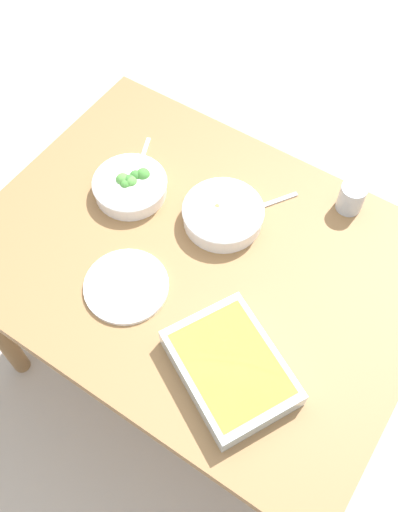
{
  "coord_description": "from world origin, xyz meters",
  "views": [
    {
      "loc": [
        0.44,
        -0.66,
        2.01
      ],
      "look_at": [
        0.0,
        0.0,
        0.74
      ],
      "focal_mm": 39.37,
      "sensor_mm": 36.0,
      "label": 1
    }
  ],
  "objects_px": {
    "stew_bowl": "(223,214)",
    "spoon_by_stew": "(262,206)",
    "spoon_by_broccoli": "(140,166)",
    "drink_cup": "(351,199)",
    "side_plate": "(126,286)",
    "baking_dish": "(231,367)",
    "broccoli_bowl": "(130,186)"
  },
  "relations": [
    {
      "from": "broccoli_bowl",
      "to": "baking_dish",
      "type": "distance_m",
      "value": 0.6
    },
    {
      "from": "stew_bowl",
      "to": "side_plate",
      "type": "height_order",
      "value": "stew_bowl"
    },
    {
      "from": "side_plate",
      "to": "drink_cup",
      "type": "bearing_deg",
      "value": 56.53
    },
    {
      "from": "baking_dish",
      "to": "spoon_by_broccoli",
      "type": "xyz_separation_m",
      "value": [
        -0.56,
        0.39,
        -0.03
      ]
    },
    {
      "from": "stew_bowl",
      "to": "drink_cup",
      "type": "height_order",
      "value": "drink_cup"
    },
    {
      "from": "side_plate",
      "to": "spoon_by_stew",
      "type": "xyz_separation_m",
      "value": [
        0.16,
        0.42,
        -0.0
      ]
    },
    {
      "from": "baking_dish",
      "to": "side_plate",
      "type": "relative_size",
      "value": 1.67
    },
    {
      "from": "stew_bowl",
      "to": "baking_dish",
      "type": "height_order",
      "value": "baking_dish"
    },
    {
      "from": "broccoli_bowl",
      "to": "spoon_by_stew",
      "type": "xyz_separation_m",
      "value": [
        0.34,
        0.16,
        -0.03
      ]
    },
    {
      "from": "side_plate",
      "to": "broccoli_bowl",
      "type": "bearing_deg",
      "value": 124.93
    },
    {
      "from": "baking_dish",
      "to": "side_plate",
      "type": "distance_m",
      "value": 0.35
    },
    {
      "from": "spoon_by_stew",
      "to": "stew_bowl",
      "type": "bearing_deg",
      "value": -123.08
    },
    {
      "from": "stew_bowl",
      "to": "spoon_by_broccoli",
      "type": "height_order",
      "value": "stew_bowl"
    },
    {
      "from": "baking_dish",
      "to": "side_plate",
      "type": "xyz_separation_m",
      "value": [
        -0.34,
        0.05,
        -0.03
      ]
    },
    {
      "from": "spoon_by_stew",
      "to": "spoon_by_broccoli",
      "type": "height_order",
      "value": "same"
    },
    {
      "from": "stew_bowl",
      "to": "spoon_by_stew",
      "type": "distance_m",
      "value": 0.12
    },
    {
      "from": "spoon_by_broccoli",
      "to": "drink_cup",
      "type": "bearing_deg",
      "value": 19.59
    },
    {
      "from": "stew_bowl",
      "to": "side_plate",
      "type": "xyz_separation_m",
      "value": [
        -0.09,
        -0.31,
        -0.03
      ]
    },
    {
      "from": "broccoli_bowl",
      "to": "side_plate",
      "type": "relative_size",
      "value": 0.97
    },
    {
      "from": "side_plate",
      "to": "spoon_by_broccoli",
      "type": "relative_size",
      "value": 1.3
    },
    {
      "from": "stew_bowl",
      "to": "side_plate",
      "type": "relative_size",
      "value": 1.02
    },
    {
      "from": "baking_dish",
      "to": "drink_cup",
      "type": "relative_size",
      "value": 4.33
    },
    {
      "from": "drink_cup",
      "to": "spoon_by_broccoli",
      "type": "distance_m",
      "value": 0.62
    },
    {
      "from": "side_plate",
      "to": "spoon_by_stew",
      "type": "relative_size",
      "value": 1.4
    },
    {
      "from": "drink_cup",
      "to": "side_plate",
      "type": "xyz_separation_m",
      "value": [
        -0.36,
        -0.55,
        -0.03
      ]
    },
    {
      "from": "side_plate",
      "to": "spoon_by_broccoli",
      "type": "height_order",
      "value": "side_plate"
    },
    {
      "from": "stew_bowl",
      "to": "side_plate",
      "type": "distance_m",
      "value": 0.33
    },
    {
      "from": "drink_cup",
      "to": "spoon_by_broccoli",
      "type": "relative_size",
      "value": 0.5
    },
    {
      "from": "baking_dish",
      "to": "drink_cup",
      "type": "distance_m",
      "value": 0.6
    },
    {
      "from": "baking_dish",
      "to": "drink_cup",
      "type": "bearing_deg",
      "value": 88.08
    },
    {
      "from": "baking_dish",
      "to": "spoon_by_stew",
      "type": "xyz_separation_m",
      "value": [
        -0.18,
        0.46,
        -0.03
      ]
    },
    {
      "from": "stew_bowl",
      "to": "spoon_by_stew",
      "type": "height_order",
      "value": "stew_bowl"
    }
  ]
}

